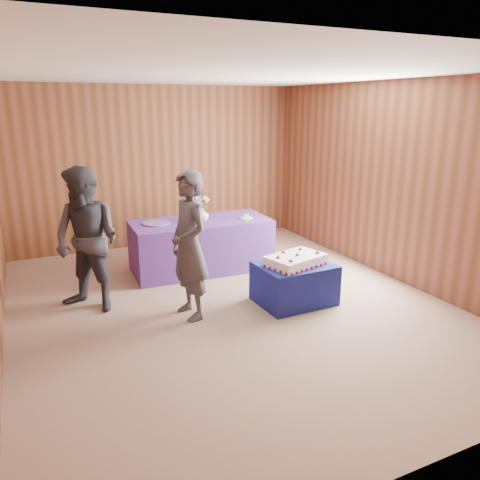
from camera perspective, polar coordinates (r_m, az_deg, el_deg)
ground at (r=5.80m, az=-1.31°, el=-7.98°), size 6.00×6.00×0.00m
room_shell at (r=5.32m, az=-1.44°, el=10.02°), size 5.04×6.04×2.72m
cake_table at (r=5.85m, az=6.63°, el=-5.23°), size 0.92×0.72×0.50m
serving_table at (r=6.93m, az=-4.74°, el=-0.64°), size 2.04×0.99×0.75m
sheet_cake at (r=5.70m, az=6.77°, el=-2.46°), size 0.80×0.64×0.16m
vase at (r=6.80m, az=-4.61°, el=3.12°), size 0.21×0.21×0.19m
flower_spray at (r=6.75m, az=-4.65°, el=5.01°), size 0.21×0.21×0.16m
platter at (r=6.73m, az=-10.17°, el=2.04°), size 0.47×0.47×0.02m
plate at (r=6.93m, az=0.79°, el=2.67°), size 0.24×0.24×0.01m
cake_slice at (r=6.92m, az=0.79°, el=2.99°), size 0.09×0.09×0.09m
knife at (r=6.82m, az=1.46°, el=2.41°), size 0.25×0.10×0.00m
guest_left at (r=5.27m, az=-6.19°, el=-0.72°), size 0.48×0.67×1.70m
guest_right at (r=5.70m, az=-18.14°, el=-0.07°), size 1.04×1.05×1.72m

